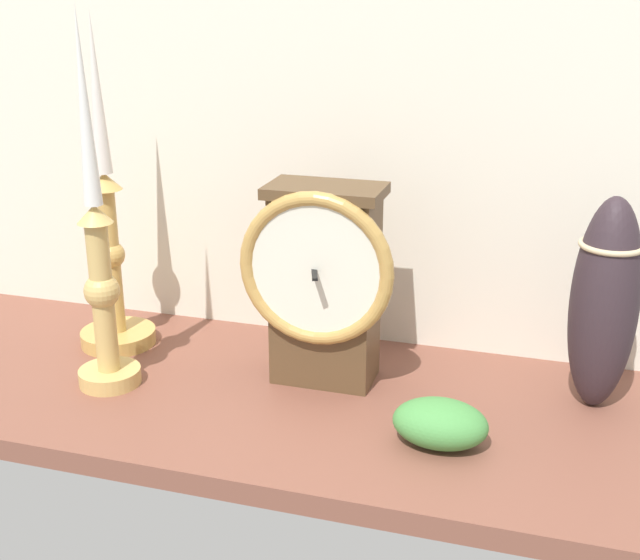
# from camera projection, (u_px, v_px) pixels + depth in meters

# --- Properties ---
(ground_plane) EXTENTS (1.00, 0.36, 0.02)m
(ground_plane) POSITION_uv_depth(u_px,v_px,m) (241.00, 396.00, 0.96)
(ground_plane) COLOR brown
(back_wall) EXTENTS (1.20, 0.02, 0.65)m
(back_wall) POSITION_uv_depth(u_px,v_px,m) (289.00, 79.00, 1.01)
(back_wall) COLOR silver
(back_wall) RESTS_ON ground_plane
(mantel_clock) EXTENTS (0.17, 0.11, 0.23)m
(mantel_clock) POSITION_uv_depth(u_px,v_px,m) (323.00, 281.00, 0.93)
(mantel_clock) COLOR brown
(mantel_clock) RESTS_ON ground_plane
(candlestick_tall_left) EXTENTS (0.07, 0.07, 0.42)m
(candlestick_tall_left) POSITION_uv_depth(u_px,v_px,m) (100.00, 269.00, 0.91)
(candlestick_tall_left) COLOR tan
(candlestick_tall_left) RESTS_ON ground_plane
(candlestick_tall_center) EXTENTS (0.09, 0.09, 0.41)m
(candlestick_tall_center) POSITION_uv_depth(u_px,v_px,m) (111.00, 249.00, 1.02)
(candlestick_tall_center) COLOR tan
(candlestick_tall_center) RESTS_ON ground_plane
(tall_ceramic_vase) EXTENTS (0.07, 0.07, 0.23)m
(tall_ceramic_vase) POSITION_uv_depth(u_px,v_px,m) (604.00, 304.00, 0.87)
(tall_ceramic_vase) COLOR #31242B
(tall_ceramic_vase) RESTS_ON ground_plane
(ivy_sprig) EXTENTS (0.10, 0.07, 0.05)m
(ivy_sprig) POSITION_uv_depth(u_px,v_px,m) (440.00, 423.00, 0.83)
(ivy_sprig) COLOR #478E43
(ivy_sprig) RESTS_ON ground_plane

